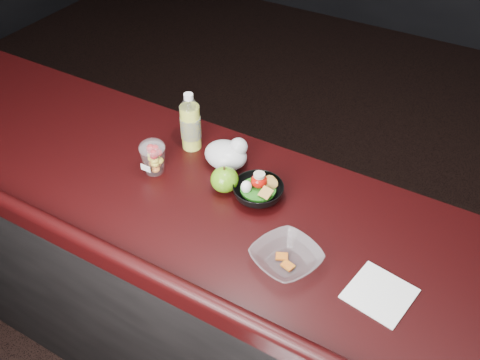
{
  "coord_description": "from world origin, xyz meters",
  "views": [
    {
      "loc": [
        0.62,
        -0.74,
        2.18
      ],
      "look_at": [
        -0.01,
        0.34,
        1.1
      ],
      "focal_mm": 40.0,
      "sensor_mm": 36.0,
      "label": 1
    }
  ],
  "objects_px": {
    "takeout_bowl": "(286,258)",
    "fruit_cup": "(153,156)",
    "lemonade_bottle": "(191,125)",
    "snack_bowl": "(258,191)",
    "green_apple": "(225,180)"
  },
  "relations": [
    {
      "from": "snack_bowl",
      "to": "fruit_cup",
      "type": "bearing_deg",
      "value": -170.72
    },
    {
      "from": "lemonade_bottle",
      "to": "snack_bowl",
      "type": "xyz_separation_m",
      "value": [
        0.33,
        -0.12,
        -0.06
      ]
    },
    {
      "from": "fruit_cup",
      "to": "snack_bowl",
      "type": "distance_m",
      "value": 0.37
    },
    {
      "from": "fruit_cup",
      "to": "green_apple",
      "type": "relative_size",
      "value": 1.32
    },
    {
      "from": "green_apple",
      "to": "snack_bowl",
      "type": "xyz_separation_m",
      "value": [
        0.11,
        0.02,
        -0.01
      ]
    },
    {
      "from": "takeout_bowl",
      "to": "green_apple",
      "type": "bearing_deg",
      "value": 150.0
    },
    {
      "from": "fruit_cup",
      "to": "takeout_bowl",
      "type": "bearing_deg",
      "value": -13.86
    },
    {
      "from": "fruit_cup",
      "to": "green_apple",
      "type": "distance_m",
      "value": 0.26
    },
    {
      "from": "green_apple",
      "to": "snack_bowl",
      "type": "bearing_deg",
      "value": 9.62
    },
    {
      "from": "snack_bowl",
      "to": "takeout_bowl",
      "type": "relative_size",
      "value": 0.86
    },
    {
      "from": "fruit_cup",
      "to": "takeout_bowl",
      "type": "distance_m",
      "value": 0.58
    },
    {
      "from": "fruit_cup",
      "to": "green_apple",
      "type": "bearing_deg",
      "value": 9.12
    },
    {
      "from": "takeout_bowl",
      "to": "fruit_cup",
      "type": "bearing_deg",
      "value": 166.14
    },
    {
      "from": "lemonade_bottle",
      "to": "green_apple",
      "type": "xyz_separation_m",
      "value": [
        0.22,
        -0.14,
        -0.05
      ]
    },
    {
      "from": "lemonade_bottle",
      "to": "green_apple",
      "type": "relative_size",
      "value": 2.31
    }
  ]
}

